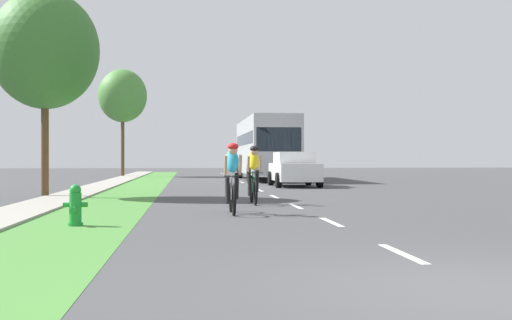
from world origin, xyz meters
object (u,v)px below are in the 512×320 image
fire_hydrant_green (75,206)px  cyclist_lead (232,178)px  sedan_white (294,169)px  street_tree_near (45,50)px  bus_silver (265,146)px  street_tree_far (123,96)px  cyclist_trailing (254,174)px

fire_hydrant_green → cyclist_lead: (3.04, 2.33, 0.44)m
sedan_white → street_tree_near: (-9.24, -7.21, 3.94)m
sedan_white → street_tree_near: bearing=-142.0°
cyclist_lead → street_tree_near: bearing=127.8°
bus_silver → street_tree_far: (-8.92, 7.92, 3.53)m
cyclist_lead → fire_hydrant_green: bearing=-142.5°
cyclist_trailing → street_tree_far: 29.42m
sedan_white → cyclist_trailing: bearing=-104.5°
cyclist_lead → sedan_white: (3.68, 14.36, -0.04)m
fire_hydrant_green → bus_silver: bus_silver is taller
fire_hydrant_green → sedan_white: bearing=68.1°
cyclist_trailing → sedan_white: (2.90, 11.22, -0.04)m
fire_hydrant_green → street_tree_far: size_ratio=0.10×
street_tree_near → street_tree_far: bearing=89.7°
bus_silver → cyclist_trailing: bearing=-97.5°
cyclist_lead → sedan_white: 14.83m
fire_hydrant_green → street_tree_near: bearing=104.9°
sedan_white → street_tree_near: street_tree_near is taller
cyclist_lead → cyclist_trailing: size_ratio=1.00×
cyclist_trailing → sedan_white: bearing=75.5°
fire_hydrant_green → cyclist_trailing: bearing=55.1°
fire_hydrant_green → street_tree_near: street_tree_near is taller
sedan_white → bus_silver: (-0.21, 9.22, 1.21)m
bus_silver → street_tree_far: 12.44m
bus_silver → street_tree_far: street_tree_far is taller
fire_hydrant_green → street_tree_near: 10.72m
sedan_white → street_tree_far: size_ratio=0.59×
street_tree_near → street_tree_far: 24.37m
cyclist_trailing → bus_silver: 20.65m
cyclist_trailing → fire_hydrant_green: bearing=-124.9°
sedan_white → bus_silver: bearing=91.3°
fire_hydrant_green → cyclist_trailing: cyclist_trailing is taller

